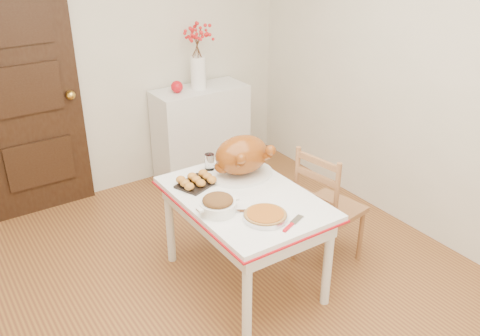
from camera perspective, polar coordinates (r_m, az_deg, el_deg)
floor at (r=3.63m, az=-0.74°, el=-14.37°), size 3.50×4.00×0.00m
wall_back at (r=4.70m, az=-14.54°, el=11.72°), size 3.50×0.00×2.50m
wall_right at (r=4.14m, az=20.18°, el=9.03°), size 0.00×4.00×2.50m
door_back at (r=4.56m, az=-22.37°, el=7.25°), size 0.85×0.06×2.06m
sideboard at (r=5.07m, az=-4.28°, el=3.92°), size 0.89×0.40×0.89m
kitchen_table at (r=3.60m, az=0.45°, el=-7.83°), size 0.79×1.16×0.69m
chair_oak at (r=3.81m, az=9.82°, el=-4.12°), size 0.47×0.47×0.92m
berry_vase at (r=4.83m, az=-4.67°, el=12.21°), size 0.32×0.32×0.62m
apple at (r=4.79m, az=-6.94°, el=8.85°), size 0.11×0.11×0.11m
turkey_platter at (r=3.61m, az=0.21°, el=1.22°), size 0.48×0.39×0.29m
pumpkin_pie at (r=3.15m, az=2.80°, el=-5.19°), size 0.34×0.34×0.06m
stuffing_dish at (r=3.21m, az=-2.44°, el=-4.00°), size 0.32×0.27×0.11m
rolls_tray at (r=3.54m, az=-4.82°, el=-1.39°), size 0.30×0.27×0.07m
pie_server at (r=3.13m, az=5.82°, el=-6.03°), size 0.22×0.14×0.01m
carving_knife at (r=3.23m, az=0.11°, el=-4.73°), size 0.22×0.16×0.01m
drinking_glass at (r=3.74m, az=-3.37°, el=0.69°), size 0.07×0.07×0.12m
shaker_pair at (r=3.89m, az=0.61°, el=1.57°), size 0.10×0.06×0.09m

